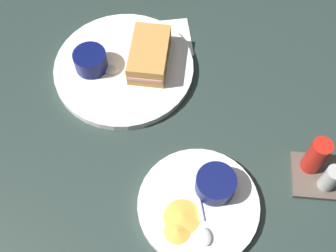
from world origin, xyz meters
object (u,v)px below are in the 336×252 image
(ramekin_dark_sauce, at_px, (90,60))
(spoon_by_gravy_ramekin, at_px, (204,229))
(plate_sandwich_main, at_px, (124,68))
(spoon_by_dark_ramekin, at_px, (117,71))
(plate_chips_companion, at_px, (198,205))
(ramekin_light_gravy, at_px, (216,184))
(sandwich_half_near, at_px, (149,55))
(condiment_caddy, at_px, (319,168))

(ramekin_dark_sauce, relative_size, spoon_by_gravy_ramekin, 0.69)
(plate_sandwich_main, xyz_separation_m, spoon_by_dark_ramekin, (0.02, -0.01, 0.01))
(spoon_by_dark_ramekin, height_order, plate_chips_companion, spoon_by_dark_ramekin)
(spoon_by_gravy_ramekin, bearing_deg, plate_sandwich_main, -150.94)
(spoon_by_dark_ramekin, bearing_deg, ramekin_light_gravy, 41.87)
(ramekin_dark_sauce, distance_m, ramekin_light_gravy, 0.37)
(sandwich_half_near, distance_m, plate_chips_companion, 0.33)
(ramekin_dark_sauce, xyz_separation_m, spoon_by_gravy_ramekin, (0.33, 0.25, -0.02))
(ramekin_light_gravy, bearing_deg, condiment_caddy, 104.76)
(plate_sandwich_main, bearing_deg, plate_chips_companion, 31.18)
(ramekin_light_gravy, relative_size, condiment_caddy, 0.76)
(plate_chips_companion, distance_m, spoon_by_gravy_ramekin, 0.05)
(spoon_by_dark_ramekin, height_order, ramekin_light_gravy, ramekin_light_gravy)
(sandwich_half_near, distance_m, ramekin_dark_sauce, 0.12)
(plate_chips_companion, bearing_deg, ramekin_light_gravy, 140.19)
(plate_sandwich_main, xyz_separation_m, plate_chips_companion, (0.29, 0.18, 0.00))
(condiment_caddy, bearing_deg, plate_chips_companion, -69.01)
(ramekin_light_gravy, bearing_deg, plate_sandwich_main, -141.75)
(sandwich_half_near, relative_size, condiment_caddy, 1.42)
(plate_sandwich_main, relative_size, ramekin_dark_sauce, 4.32)
(plate_sandwich_main, bearing_deg, sandwich_half_near, 106.18)
(ramekin_dark_sauce, height_order, condiment_caddy, condiment_caddy)
(sandwich_half_near, xyz_separation_m, ramekin_dark_sauce, (0.02, -0.12, -0.00))
(plate_sandwich_main, bearing_deg, condiment_caddy, 61.77)
(ramekin_dark_sauce, distance_m, plate_chips_companion, 0.37)
(plate_chips_companion, xyz_separation_m, spoon_by_gravy_ramekin, (0.05, 0.01, 0.01))
(plate_chips_companion, bearing_deg, condiment_caddy, 110.99)
(sandwich_half_near, bearing_deg, spoon_by_gravy_ramekin, 20.65)
(spoon_by_dark_ramekin, distance_m, ramekin_light_gravy, 0.32)
(spoon_by_gravy_ramekin, bearing_deg, ramekin_light_gravy, 168.38)
(sandwich_half_near, height_order, ramekin_light_gravy, sandwich_half_near)
(spoon_by_dark_ramekin, distance_m, plate_chips_companion, 0.33)
(plate_sandwich_main, xyz_separation_m, ramekin_light_gravy, (0.26, 0.20, 0.03))
(sandwich_half_near, height_order, spoon_by_gravy_ramekin, sandwich_half_near)
(plate_sandwich_main, height_order, spoon_by_gravy_ramekin, spoon_by_gravy_ramekin)
(ramekin_dark_sauce, xyz_separation_m, plate_chips_companion, (0.28, 0.24, -0.03))
(condiment_caddy, bearing_deg, ramekin_light_gravy, -75.24)
(spoon_by_gravy_ramekin, bearing_deg, plate_chips_companion, -166.34)
(ramekin_light_gravy, xyz_separation_m, condiment_caddy, (-0.05, 0.19, -0.00))
(plate_sandwich_main, xyz_separation_m, sandwich_half_near, (-0.02, 0.05, 0.03))
(plate_chips_companion, height_order, spoon_by_gravy_ramekin, spoon_by_gravy_ramekin)
(sandwich_half_near, relative_size, ramekin_light_gravy, 1.87)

